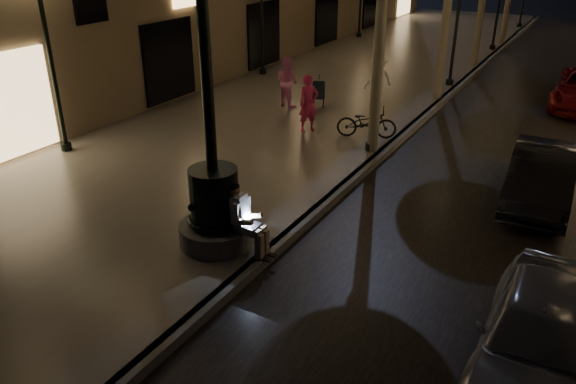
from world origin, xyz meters
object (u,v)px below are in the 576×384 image
Objects in this scene: pedestrian_red at (309,104)px; fountain_lamppost at (214,194)px; seated_man_laptop at (243,216)px; car_front at (539,335)px; bicycle at (367,122)px; stroller at (319,91)px; lamp_curb_b at (460,1)px; pedestrian_pink at (287,82)px; pedestrian_white at (378,79)px; lamp_left_a at (46,34)px; car_second at (542,176)px; lamp_curb_a at (378,34)px.

fountain_lamppost is at bearing -131.51° from pedestrian_red.
seated_man_laptop is 5.11m from car_front.
bicycle is (0.20, 6.89, -0.57)m from fountain_lamppost.
pedestrian_red reaches higher than bicycle.
fountain_lamppost is 5.18× the size of stroller.
fountain_lamppost is 1.38× the size of car_front.
seated_man_laptop is at bearing -126.54° from pedestrian_red.
lamp_curb_b is 7.14m from pedestrian_pink.
bicycle is at bearing -64.70° from stroller.
pedestrian_white reaches higher than seated_man_laptop.
pedestrian_white is (1.56, 1.35, 0.30)m from stroller.
lamp_left_a is 4.79× the size of stroller.
pedestrian_pink is (-3.90, 8.50, 0.11)m from seated_man_laptop.
seated_man_laptop is at bearing -15.92° from lamp_left_a.
car_second is (5.00, 5.32, -0.58)m from fountain_lamppost.
fountain_lamppost is 9.11m from pedestrian_pink.
bicycle is at bearing 88.32° from fountain_lamppost.
pedestrian_white is (-5.83, 5.09, 0.38)m from car_second.
fountain_lamppost is 10.44m from pedestrian_white.
car_front is at bearing -5.62° from seated_man_laptop.
bicycle is (2.60, -2.17, -0.06)m from stroller.
lamp_curb_a is at bearing 163.28° from pedestrian_pink.
car_second is (4.30, -8.68, -2.61)m from lamp_curb_b.
car_second is at bearing -63.65° from lamp_curb_b.
fountain_lamppost is 9.38m from stroller.
lamp_curb_b is 15.55m from car_front.
fountain_lamppost is 7.00m from lamp_left_a.
seated_man_laptop reaches higher than car_front.
fountain_lamppost is at bearing 158.35° from bicycle.
seated_man_laptop is 0.84× the size of pedestrian_white.
fountain_lamppost is 7.32m from car_second.
stroller is (-3.10, -4.94, -2.53)m from lamp_curb_b.
stroller is at bearing 150.78° from car_second.
fountain_lamppost reaches higher than lamp_curb_b.
bicycle is (-5.49, 7.39, -0.00)m from car_front.
car_front is at bearing -98.83° from pedestrian_red.
lamp_curb_b is at bearing 109.45° from car_front.
pedestrian_red reaches higher than car_front.
pedestrian_pink is at bearing -17.04° from pedestrian_white.
lamp_curb_a is at bearing -170.67° from bicycle.
fountain_lamppost is 1.37× the size of car_second.
pedestrian_pink is (3.11, 6.50, -2.21)m from lamp_left_a.
bicycle is (3.49, -1.61, -0.38)m from pedestrian_pink.
lamp_curb_a is 2.79m from bicycle.
car_front is at bearing 150.29° from pedestrian_pink.
stroller is 1.10m from pedestrian_pink.
car_front is at bearing -85.61° from car_second.
lamp_left_a is (-7.01, 2.00, 2.32)m from seated_man_laptop.
lamp_curb_b is at bearing 89.64° from seated_man_laptop.
lamp_left_a is at bearing -144.37° from stroller.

